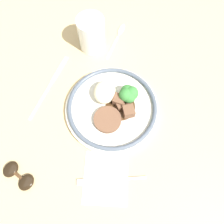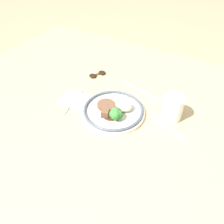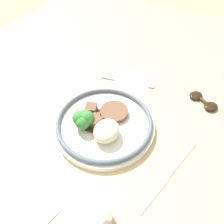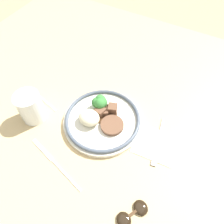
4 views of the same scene
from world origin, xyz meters
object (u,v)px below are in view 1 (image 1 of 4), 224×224
juice_glass (92,35)px  fork (105,181)px  knife (51,84)px  spoon (119,34)px  sunglasses (18,176)px  plate (113,106)px

juice_glass → fork: 0.43m
knife → juice_glass: bearing=-17.4°
knife → fork: bearing=-126.5°
fork → spoon: (0.47, 0.02, -0.00)m
juice_glass → sunglasses: juice_glass is taller
fork → spoon: same height
fork → sunglasses: bearing=-7.0°
knife → sunglasses: 0.27m
plate → knife: bearing=75.0°
juice_glass → knife: size_ratio=0.48×
juice_glass → sunglasses: bearing=164.5°
knife → sunglasses: bearing=-168.4°
plate → sunglasses: size_ratio=2.64×
juice_glass → spoon: 0.11m
fork → knife: bearing=-63.1°
spoon → juice_glass: bearing=139.7°
fork → knife: size_ratio=0.77×
spoon → sunglasses: (-0.49, 0.20, 0.00)m
sunglasses → fork: bearing=-57.6°
juice_glass → sunglasses: 0.45m
plate → knife: 0.20m
knife → plate: bearing=-89.8°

